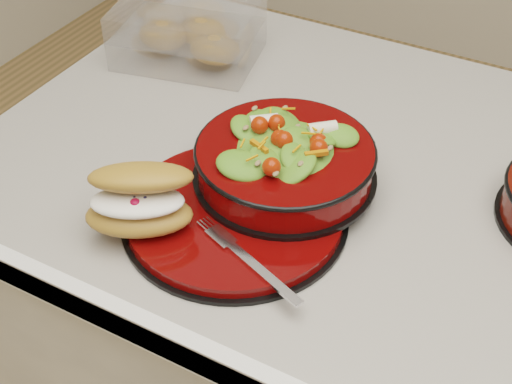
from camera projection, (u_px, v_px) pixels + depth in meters
The scene contains 6 objects.
island_counter at pixel (378, 382), 1.25m from camera, with size 1.24×0.74×0.90m.
dinner_plate at pixel (235, 214), 0.91m from camera, with size 0.29×0.29×0.02m.
salad_bowl at pixel (285, 155), 0.93m from camera, with size 0.25×0.25×0.10m.
croissant at pixel (140, 200), 0.86m from camera, with size 0.15×0.14×0.08m.
fork at pixel (250, 261), 0.83m from camera, with size 0.16×0.07×0.00m.
pastry_box at pixel (189, 33), 1.20m from camera, with size 0.26×0.21×0.09m.
Camera 1 is at (0.16, -0.75, 1.53)m, focal length 50.00 mm.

